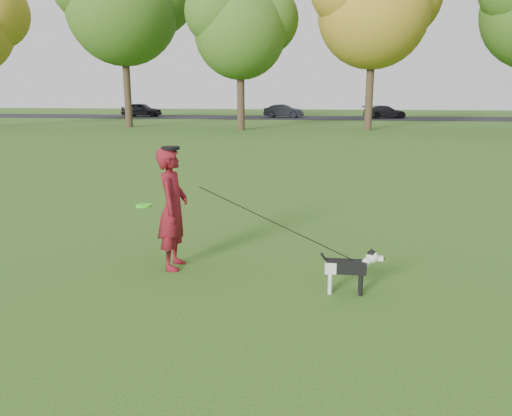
# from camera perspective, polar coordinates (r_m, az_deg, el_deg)

# --- Properties ---
(ground) EXTENTS (120.00, 120.00, 0.00)m
(ground) POSITION_cam_1_polar(r_m,az_deg,el_deg) (6.76, -2.28, -8.49)
(ground) COLOR #285116
(ground) RESTS_ON ground
(road) EXTENTS (120.00, 7.00, 0.02)m
(road) POSITION_cam_1_polar(r_m,az_deg,el_deg) (46.26, 6.15, 10.22)
(road) COLOR black
(road) RESTS_ON ground
(man) EXTENTS (0.44, 0.65, 1.74)m
(man) POSITION_cam_1_polar(r_m,az_deg,el_deg) (7.16, -9.49, -0.09)
(man) COLOR #5E0D0E
(man) RESTS_ON ground
(dog) EXTENTS (0.80, 0.16, 0.61)m
(dog) POSITION_cam_1_polar(r_m,az_deg,el_deg) (6.39, 10.79, -6.51)
(dog) COLOR black
(dog) RESTS_ON ground
(car_left) EXTENTS (3.77, 1.59, 1.27)m
(car_left) POSITION_cam_1_polar(r_m,az_deg,el_deg) (49.21, -12.94, 10.90)
(car_left) COLOR black
(car_left) RESTS_ON road
(car_mid) EXTENTS (3.69, 1.72, 1.17)m
(car_mid) POSITION_cam_1_polar(r_m,az_deg,el_deg) (46.35, 3.20, 11.01)
(car_mid) COLOR black
(car_mid) RESTS_ON road
(car_right) EXTENTS (4.11, 2.63, 1.11)m
(car_right) POSITION_cam_1_polar(r_m,az_deg,el_deg) (46.56, 14.52, 10.59)
(car_right) COLOR black
(car_right) RESTS_ON road
(man_held_items) EXTENTS (3.09, 0.78, 1.35)m
(man_held_items) POSITION_cam_1_polar(r_m,az_deg,el_deg) (6.55, 2.22, -1.73)
(man_held_items) COLOR #3FEE1E
(man_held_items) RESTS_ON ground
(tree_row) EXTENTS (51.74, 8.86, 12.01)m
(tree_row) POSITION_cam_1_polar(r_m,az_deg,el_deg) (32.71, 3.15, 21.97)
(tree_row) COLOR #38281C
(tree_row) RESTS_ON ground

